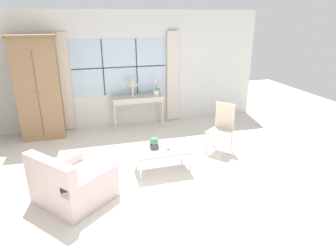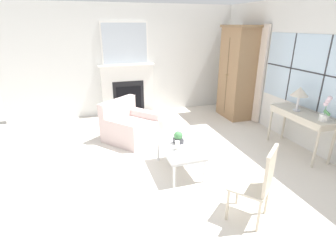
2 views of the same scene
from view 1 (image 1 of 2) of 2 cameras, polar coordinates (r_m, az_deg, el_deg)
The scene contains 11 objects.
ground_plane at distance 5.20m, azimuth -3.85°, elevation -10.50°, with size 14.00×14.00×0.00m, color silver.
wall_back_windowed at distance 7.57m, azimuth -9.11°, elevation 10.37°, with size 7.20×0.14×2.80m.
armoire at distance 7.27m, azimuth -23.40°, elevation 6.66°, with size 0.99×0.63×2.29m.
console_table at distance 7.47m, azimuth -5.86°, elevation 4.98°, with size 1.26×0.44×0.79m.
table_lamp at distance 7.32m, azimuth -6.78°, elevation 8.22°, with size 0.31×0.31×0.45m.
potted_orchid at distance 7.49m, azimuth -2.32°, elevation 7.13°, with size 0.18×0.14×0.44m.
armchair_upholstered at distance 4.82m, azimuth -17.75°, elevation -10.60°, with size 1.34×1.35×0.82m.
side_chair_wooden at distance 6.21m, azimuth 10.31°, elevation 0.19°, with size 0.62×0.62×1.00m.
coffee_table at distance 5.37m, azimuth -1.09°, elevation -4.66°, with size 0.99×0.59×0.44m.
potted_plant_small at distance 5.30m, azimuth -2.67°, elevation -3.24°, with size 0.15×0.15×0.21m.
pillar_candle at distance 5.28m, azimuth 0.03°, elevation -3.72°, with size 0.10×0.10×0.16m.
Camera 1 is at (-0.90, -4.38, 2.66)m, focal length 32.00 mm.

